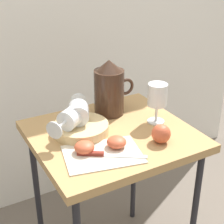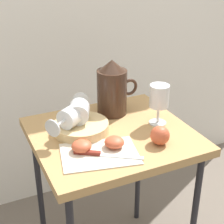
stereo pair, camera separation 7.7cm
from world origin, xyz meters
The scene contains 11 objects.
table centered at (0.00, 0.00, 0.60)m, with size 0.55×0.50×0.66m.
linen_napkin centered at (-0.10, -0.11, 0.66)m, with size 0.24×0.17×0.00m, color beige.
basket_tray centered at (-0.10, 0.05, 0.68)m, with size 0.20×0.20×0.04m, color tan.
pitcher centered at (0.07, 0.14, 0.75)m, with size 0.17×0.12×0.22m.
wine_glass_upright centered at (0.18, -0.01, 0.76)m, with size 0.07×0.07×0.15m.
wine_glass_tipped_near centered at (-0.13, 0.05, 0.73)m, with size 0.16×0.14×0.07m.
wine_glass_tipped_far centered at (-0.10, 0.07, 0.73)m, with size 0.12×0.16×0.07m.
apple_half_left centered at (-0.14, -0.08, 0.68)m, with size 0.06×0.06×0.04m, color #C15133.
apple_half_right centered at (-0.04, -0.10, 0.68)m, with size 0.06×0.06×0.04m, color #C15133.
apple_whole centered at (0.11, -0.14, 0.69)m, with size 0.06×0.06×0.06m, color #C15133.
knife centered at (-0.10, -0.12, 0.67)m, with size 0.19×0.13×0.01m.
Camera 1 is at (-0.53, -0.96, 1.28)m, focal length 56.65 mm.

